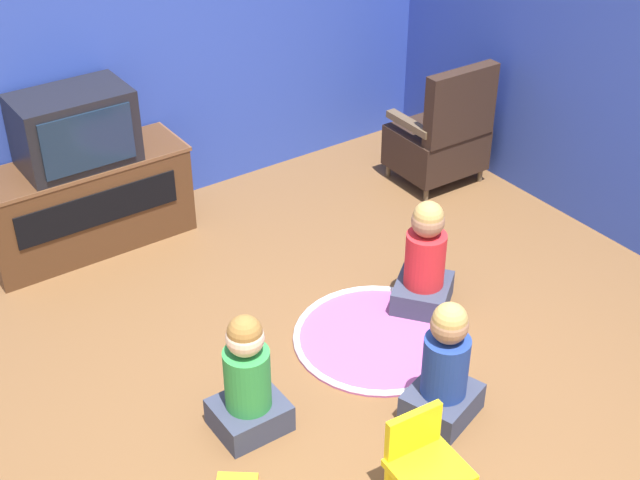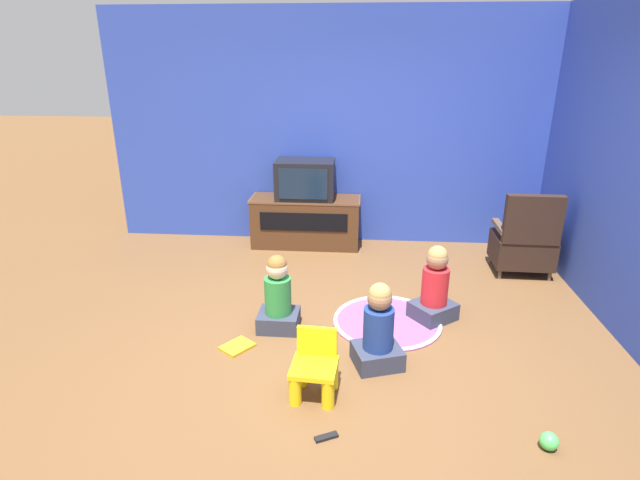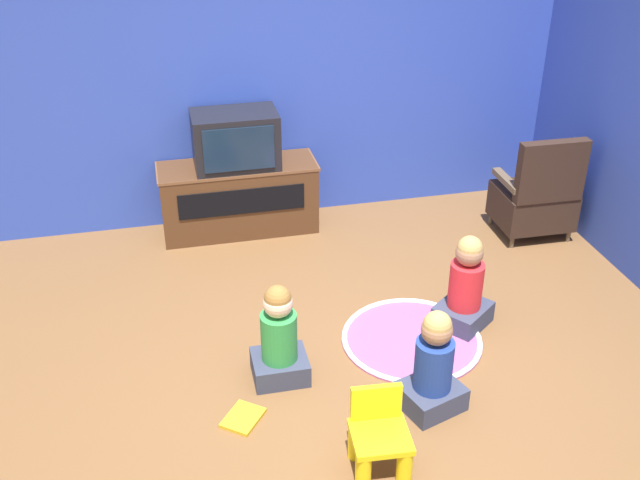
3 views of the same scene
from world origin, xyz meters
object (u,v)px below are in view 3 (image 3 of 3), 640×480
at_px(black_armchair, 536,198).
at_px(yellow_kid_chair, 379,439).
at_px(television, 235,140).
at_px(child_watching_right, 279,339).
at_px(child_watching_center, 433,367).
at_px(tv_cabinet, 239,197).
at_px(book, 243,418).
at_px(child_watching_left, 466,287).

distance_m(black_armchair, yellow_kid_chair, 3.02).
distance_m(television, child_watching_right, 2.07).
relative_size(black_armchair, child_watching_center, 1.34).
relative_size(television, yellow_kid_chair, 1.49).
bearing_deg(child_watching_center, child_watching_right, 132.10).
xyz_separation_m(black_armchair, child_watching_center, (-1.59, -1.83, -0.06)).
height_order(yellow_kid_chair, child_watching_right, child_watching_right).
distance_m(black_armchair, child_watching_right, 2.78).
distance_m(tv_cabinet, book, 2.39).
relative_size(child_watching_center, child_watching_right, 1.01).
relative_size(yellow_kid_chair, child_watching_right, 0.68).
height_order(black_armchair, yellow_kid_chair, black_armchair).
bearing_deg(child_watching_left, book, 163.05).
bearing_deg(child_watching_right, book, -129.52).
bearing_deg(child_watching_right, black_armchair, 29.71).
bearing_deg(yellow_kid_chair, black_armchair, 51.77).
distance_m(black_armchair, child_watching_left, 1.53).
xyz_separation_m(television, child_watching_left, (1.33, -1.73, -0.53)).
relative_size(black_armchair, yellow_kid_chair, 1.99).
bearing_deg(child_watching_right, child_watching_left, 12.06).
relative_size(tv_cabinet, child_watching_left, 1.89).
bearing_deg(child_watching_center, yellow_kid_chair, -157.33).
bearing_deg(child_watching_left, child_watching_center, -162.03).
bearing_deg(book, child_watching_center, -59.29).
bearing_deg(black_armchair, television, -13.81).
distance_m(yellow_kid_chair, child_watching_center, 0.60).
distance_m(television, book, 2.50).
bearing_deg(tv_cabinet, child_watching_center, -71.83).
distance_m(yellow_kid_chair, book, 0.87).
bearing_deg(yellow_kid_chair, child_watching_left, 54.16).
bearing_deg(book, tv_cabinet, 30.22).
relative_size(child_watching_left, child_watching_center, 1.02).
height_order(black_armchair, book, black_armchair).
bearing_deg(child_watching_left, black_armchair, 7.50).
height_order(child_watching_left, book, child_watching_left).
bearing_deg(television, book, -97.42).
relative_size(black_armchair, child_watching_right, 1.35).
bearing_deg(tv_cabinet, child_watching_left, -52.48).
xyz_separation_m(television, black_armchair, (2.41, -0.65, -0.48)).
height_order(television, child_watching_right, television).
distance_m(television, yellow_kid_chair, 2.96).
xyz_separation_m(yellow_kid_chair, child_watching_center, (0.44, 0.38, 0.11)).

